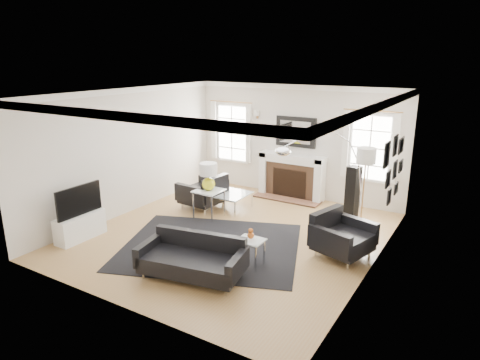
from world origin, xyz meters
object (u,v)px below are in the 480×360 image
Objects in this scene: fireplace at (291,177)px; armchair_left at (205,193)px; armchair_right at (340,236)px; gourd_lamp at (208,175)px; sofa at (193,259)px; arc_floor_lamp at (323,176)px; coffee_table at (230,195)px.

fireplace reaches higher than armchair_left.
gourd_lamp reaches higher than armchair_right.
arc_floor_lamp is at bearing 69.27° from sofa.
armchair_left reaches higher than sofa.
armchair_right is (2.14, -2.58, -0.18)m from fireplace.
gourd_lamp is at bearing 173.58° from armchair_right.
coffee_table is 0.95m from gourd_lamp.
coffee_table is 1.39× the size of gourd_lamp.
armchair_right is 1.38m from arc_floor_lamp.
gourd_lamp is at bearing -167.40° from arc_floor_lamp.
arc_floor_lamp reaches higher than gourd_lamp.
armchair_right is at bearing 47.81° from sofa.
fireplace is at bearing 66.68° from gourd_lamp.
fireplace is 2.78× the size of gourd_lamp.
gourd_lamp is (0.45, -0.46, 0.61)m from armchair_left.
armchair_right is (1.78, 1.96, 0.06)m from sofa.
coffee_table is at bearing 160.76° from armchair_right.
fireplace is 2.00× the size of coffee_table.
armchair_left reaches higher than armchair_right.
fireplace is 1.64× the size of armchair_left.
coffee_table is (-3.01, 1.05, -0.02)m from armchair_right.
gourd_lamp is (-1.32, 2.31, 0.68)m from sofa.
armchair_left reaches higher than coffee_table.
gourd_lamp is (-3.10, 0.35, 0.62)m from armchair_right.
armchair_right is at bearing -19.24° from coffee_table.
armchair_left is 0.89× the size of armchair_right.
gourd_lamp is at bearing 119.69° from sofa.
arc_floor_lamp is at bearing 1.48° from armchair_left.
armchair_left is 1.70× the size of gourd_lamp.
sofa is 3.29m from armchair_left.
armchair_left is at bearing 167.13° from armchair_right.
sofa is 3.25m from coffee_table.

